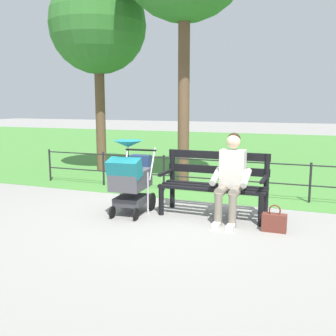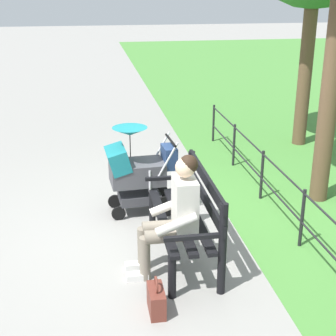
{
  "view_description": "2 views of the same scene",
  "coord_description": "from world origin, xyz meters",
  "px_view_note": "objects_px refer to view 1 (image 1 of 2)",
  "views": [
    {
      "loc": [
        -2.07,
        5.55,
        1.69
      ],
      "look_at": [
        0.0,
        0.13,
        0.72
      ],
      "focal_mm": 41.55,
      "sensor_mm": 36.0,
      "label": 1
    },
    {
      "loc": [
        -5.41,
        0.9,
        2.85
      ],
      "look_at": [
        0.06,
        0.0,
        0.77
      ],
      "focal_mm": 53.51,
      "sensor_mm": 36.0,
      "label": 2
    }
  ],
  "objects_px": {
    "person_on_bench": "(231,175)",
    "tree_near_bench": "(98,26)",
    "park_bench": "(215,181)",
    "stroller": "(131,176)",
    "handbag": "(274,222)"
  },
  "relations": [
    {
      "from": "handbag",
      "to": "tree_near_bench",
      "type": "xyz_separation_m",
      "value": [
        4.59,
        -3.33,
        3.4
      ]
    },
    {
      "from": "handbag",
      "to": "park_bench",
      "type": "bearing_deg",
      "value": -27.8
    },
    {
      "from": "stroller",
      "to": "tree_near_bench",
      "type": "bearing_deg",
      "value": -53.33
    },
    {
      "from": "park_bench",
      "to": "tree_near_bench",
      "type": "bearing_deg",
      "value": -37.86
    },
    {
      "from": "park_bench",
      "to": "person_on_bench",
      "type": "height_order",
      "value": "person_on_bench"
    },
    {
      "from": "park_bench",
      "to": "tree_near_bench",
      "type": "xyz_separation_m",
      "value": [
        3.64,
        -2.83,
        3.0
      ]
    },
    {
      "from": "park_bench",
      "to": "tree_near_bench",
      "type": "relative_size",
      "value": 0.34
    },
    {
      "from": "person_on_bench",
      "to": "tree_near_bench",
      "type": "bearing_deg",
      "value": -37.81
    },
    {
      "from": "stroller",
      "to": "handbag",
      "type": "relative_size",
      "value": 3.11
    },
    {
      "from": "park_bench",
      "to": "person_on_bench",
      "type": "distance_m",
      "value": 0.4
    },
    {
      "from": "park_bench",
      "to": "stroller",
      "type": "height_order",
      "value": "stroller"
    },
    {
      "from": "person_on_bench",
      "to": "tree_near_bench",
      "type": "xyz_separation_m",
      "value": [
        3.93,
        -3.05,
        2.85
      ]
    },
    {
      "from": "park_bench",
      "to": "handbag",
      "type": "height_order",
      "value": "park_bench"
    },
    {
      "from": "person_on_bench",
      "to": "stroller",
      "type": "bearing_deg",
      "value": 8.53
    },
    {
      "from": "handbag",
      "to": "tree_near_bench",
      "type": "height_order",
      "value": "tree_near_bench"
    }
  ]
}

